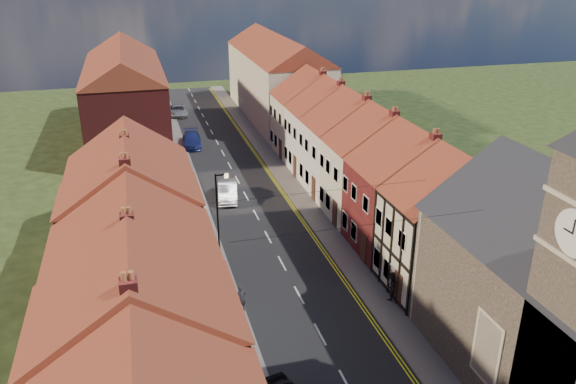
% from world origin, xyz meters
% --- Properties ---
extents(road, '(7.00, 90.00, 0.02)m').
position_xyz_m(road, '(0.00, 30.00, 0.01)').
color(road, black).
rests_on(road, ground).
extents(pavement_left, '(1.80, 90.00, 0.12)m').
position_xyz_m(pavement_left, '(-4.40, 30.00, 0.06)').
color(pavement_left, gray).
rests_on(pavement_left, ground).
extents(pavement_right, '(1.80, 90.00, 0.12)m').
position_xyz_m(pavement_right, '(4.40, 30.00, 0.06)').
color(pavement_right, gray).
rests_on(pavement_right, ground).
extents(church, '(11.25, 14.25, 15.20)m').
position_xyz_m(church, '(9.36, 3.32, 5.88)').
color(church, '#3C352A').
rests_on(church, ground).
extents(cottage_r_tudor, '(8.30, 5.20, 9.00)m').
position_xyz_m(cottage_r_tudor, '(9.27, 12.70, 4.47)').
color(cottage_r_tudor, beige).
rests_on(cottage_r_tudor, ground).
extents(cottage_r_white_near, '(8.30, 6.00, 9.00)m').
position_xyz_m(cottage_r_white_near, '(9.30, 18.10, 4.47)').
color(cottage_r_white_near, maroon).
rests_on(cottage_r_white_near, ground).
extents(cottage_r_cream_mid, '(8.30, 5.20, 9.00)m').
position_xyz_m(cottage_r_cream_mid, '(9.30, 23.50, 4.48)').
color(cottage_r_cream_mid, beige).
rests_on(cottage_r_cream_mid, ground).
extents(cottage_r_pink, '(8.30, 6.00, 9.00)m').
position_xyz_m(cottage_r_pink, '(9.30, 28.90, 4.47)').
color(cottage_r_pink, beige).
rests_on(cottage_r_pink, ground).
extents(cottage_r_white_far, '(8.30, 5.20, 9.00)m').
position_xyz_m(cottage_r_white_far, '(9.30, 34.30, 4.48)').
color(cottage_r_white_far, beige).
rests_on(cottage_r_white_far, ground).
extents(cottage_r_cream_far, '(8.30, 6.00, 9.00)m').
position_xyz_m(cottage_r_cream_far, '(9.30, 39.70, 4.47)').
color(cottage_r_cream_far, beige).
rests_on(cottage_r_cream_far, ground).
extents(cottage_l_cream, '(8.30, 6.30, 9.10)m').
position_xyz_m(cottage_l_cream, '(-9.30, 5.55, 4.52)').
color(cottage_l_cream, maroon).
rests_on(cottage_l_cream, ground).
extents(cottage_l_white, '(8.30, 6.90, 8.80)m').
position_xyz_m(cottage_l_white, '(-9.30, 11.95, 4.37)').
color(cottage_l_white, beige).
rests_on(cottage_l_white, ground).
extents(cottage_l_brick_mid, '(8.30, 5.70, 9.10)m').
position_xyz_m(cottage_l_brick_mid, '(-9.30, 18.05, 4.53)').
color(cottage_l_brick_mid, maroon).
rests_on(cottage_l_brick_mid, ground).
extents(cottage_l_pink, '(8.30, 6.30, 8.80)m').
position_xyz_m(cottage_l_pink, '(-9.30, 23.85, 4.37)').
color(cottage_l_pink, beige).
rests_on(cottage_l_pink, ground).
extents(block_right_far, '(8.30, 24.20, 10.50)m').
position_xyz_m(block_right_far, '(9.30, 55.00, 5.29)').
color(block_right_far, beige).
rests_on(block_right_far, ground).
extents(block_left_far, '(8.30, 24.20, 10.50)m').
position_xyz_m(block_left_far, '(-9.30, 50.00, 5.29)').
color(block_left_far, maroon).
rests_on(block_left_far, ground).
extents(lamppost, '(0.88, 0.15, 6.00)m').
position_xyz_m(lamppost, '(-3.81, 20.00, 3.54)').
color(lamppost, black).
rests_on(lamppost, pavement_left).
extents(car_mid, '(2.29, 4.63, 1.46)m').
position_xyz_m(car_mid, '(-1.59, 29.83, 0.73)').
color(car_mid, '#999BA0').
rests_on(car_mid, ground).
extents(car_far, '(2.42, 5.05, 1.42)m').
position_xyz_m(car_far, '(-2.85, 45.36, 0.71)').
color(car_far, navy).
rests_on(car_far, ground).
extents(car_distant, '(2.27, 4.79, 1.32)m').
position_xyz_m(car_distant, '(-3.10, 58.76, 0.66)').
color(car_distant, '#A2A2A9').
rests_on(car_distant, ground).
extents(pedestrian_left, '(0.64, 0.47, 1.61)m').
position_xyz_m(pedestrian_left, '(-3.70, 13.21, 0.93)').
color(pedestrian_left, '#222228').
rests_on(pedestrian_left, pavement_left).
extents(pedestrian_right, '(1.05, 0.92, 1.81)m').
position_xyz_m(pedestrian_right, '(5.10, 11.98, 1.03)').
color(pedestrian_right, black).
rests_on(pedestrian_right, pavement_right).
extents(pedestrian_left_b, '(0.76, 0.62, 1.79)m').
position_xyz_m(pedestrian_left_b, '(-4.46, 16.00, 1.02)').
color(pedestrian_left_b, black).
rests_on(pedestrian_left_b, pavement_left).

